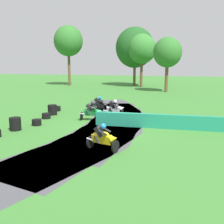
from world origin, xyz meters
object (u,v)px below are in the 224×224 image
object	(u,v)px
tire_stack_mid_a	(15,124)
tire_stack_extra_a	(52,110)
tire_stack_extra_b	(56,109)
tire_stack_mid_b	(37,122)
motorcycle_lead_yellow	(103,138)
motorcycle_trailing_white	(114,109)
tire_stack_far	(46,116)
motorcycle_chase_green	(92,112)
motorcycle_fourth_black	(99,105)

from	to	relation	value
tire_stack_mid_a	tire_stack_extra_a	xyz separation A→B (m)	(0.12, 4.88, 0.00)
tire_stack_extra_a	tire_stack_extra_b	bearing A→B (deg)	104.33
tire_stack_mid_b	tire_stack_extra_b	xyz separation A→B (m)	(-0.93, 5.04, 0.00)
motorcycle_lead_yellow	motorcycle_trailing_white	xyz separation A→B (m)	(-1.20, 7.70, -0.01)
tire_stack_mid_a	tire_stack_far	world-z (taller)	tire_stack_mid_a
tire_stack_mid_a	tire_stack_extra_b	distance (m)	6.50
motorcycle_lead_yellow	motorcycle_trailing_white	distance (m)	7.80
motorcycle_trailing_white	tire_stack_extra_b	distance (m)	5.52
tire_stack_mid_b	motorcycle_lead_yellow	bearing A→B (deg)	-34.63
motorcycle_trailing_white	motorcycle_chase_green	bearing A→B (deg)	-129.30
tire_stack_extra_a	tire_stack_mid_a	bearing A→B (deg)	-91.39
tire_stack_extra_b	motorcycle_chase_green	bearing A→B (deg)	-34.71
tire_stack_mid_a	tire_stack_mid_b	world-z (taller)	tire_stack_mid_a
tire_stack_mid_b	tire_stack_far	bearing A→B (deg)	99.92
motorcycle_chase_green	motorcycle_trailing_white	xyz separation A→B (m)	(1.30, 1.59, -0.01)
tire_stack_far	tire_stack_extra_b	distance (m)	3.04
motorcycle_lead_yellow	tire_stack_extra_a	size ratio (longest dim) A/B	2.12
motorcycle_chase_green	tire_stack_mid_b	xyz separation A→B (m)	(-3.13, -2.23, -0.45)
motorcycle_lead_yellow	tire_stack_extra_b	distance (m)	11.10
motorcycle_fourth_black	tire_stack_far	world-z (taller)	motorcycle_fourth_black
motorcycle_trailing_white	tire_stack_far	bearing A→B (deg)	-159.90
motorcycle_chase_green	tire_stack_mid_a	xyz separation A→B (m)	(-3.77, -3.67, -0.25)
motorcycle_lead_yellow	tire_stack_mid_b	size ratio (longest dim) A/B	2.74
motorcycle_trailing_white	tire_stack_far	distance (m)	5.12
motorcycle_fourth_black	tire_stack_mid_b	distance (m)	5.84
motorcycle_lead_yellow	tire_stack_far	world-z (taller)	motorcycle_lead_yellow
motorcycle_lead_yellow	tire_stack_mid_a	size ratio (longest dim) A/B	2.12
motorcycle_lead_yellow	tire_stack_far	bearing A→B (deg)	135.21
motorcycle_lead_yellow	tire_stack_extra_b	bearing A→B (deg)	126.32
motorcycle_fourth_black	tire_stack_mid_b	size ratio (longest dim) A/B	2.72
tire_stack_mid_a	motorcycle_chase_green	bearing A→B (deg)	44.24
motorcycle_chase_green	tire_stack_extra_b	xyz separation A→B (m)	(-4.06, 2.82, -0.45)
motorcycle_fourth_black	tire_stack_extra_b	world-z (taller)	motorcycle_fourth_black
motorcycle_fourth_black	tire_stack_mid_a	size ratio (longest dim) A/B	2.11
motorcycle_lead_yellow	tire_stack_extra_a	bearing A→B (deg)	130.05
tire_stack_mid_a	tire_stack_mid_b	distance (m)	1.59
motorcycle_fourth_black	tire_stack_mid_b	xyz separation A→B (m)	(-2.87, -5.07, -0.46)
tire_stack_mid_a	motorcycle_fourth_black	bearing A→B (deg)	61.69
motorcycle_fourth_black	motorcycle_chase_green	bearing A→B (deg)	-84.75
motorcycle_chase_green	motorcycle_trailing_white	distance (m)	2.05
tire_stack_mid_b	motorcycle_chase_green	bearing A→B (deg)	35.40
motorcycle_lead_yellow	tire_stack_extra_a	xyz separation A→B (m)	(-6.15, 7.32, -0.26)
motorcycle_fourth_black	tire_stack_extra_b	distance (m)	3.83
motorcycle_chase_green	tire_stack_mid_a	distance (m)	5.27
tire_stack_far	tire_stack_extra_a	world-z (taller)	tire_stack_extra_a
tire_stack_extra_a	tire_stack_extra_b	xyz separation A→B (m)	(-0.41, 1.61, -0.20)
motorcycle_lead_yellow	motorcycle_fourth_black	bearing A→B (deg)	107.14
tire_stack_far	tire_stack_extra_a	distance (m)	1.40
motorcycle_trailing_white	tire_stack_mid_a	distance (m)	7.31
tire_stack_mid_a	motorcycle_lead_yellow	bearing A→B (deg)	-21.28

